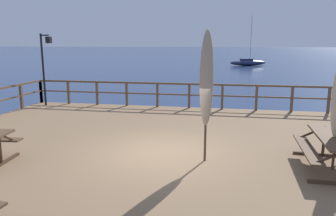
{
  "coord_description": "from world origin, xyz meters",
  "views": [
    {
      "loc": [
        1.62,
        -7.77,
        3.52
      ],
      "look_at": [
        0.0,
        0.92,
        1.73
      ],
      "focal_mm": 34.45,
      "sensor_mm": 36.0,
      "label": 1
    }
  ],
  "objects_px": {
    "picnic_table_back_right": "(335,145)",
    "patio_umbrella_tall_mid_left": "(207,79)",
    "sailboat_distant": "(248,62)",
    "lamp_post_hooked": "(45,59)"
  },
  "relations": [
    {
      "from": "patio_umbrella_tall_mid_left",
      "to": "lamp_post_hooked",
      "type": "distance_m",
      "value": 9.42
    },
    {
      "from": "lamp_post_hooked",
      "to": "sailboat_distant",
      "type": "bearing_deg",
      "value": 74.53
    },
    {
      "from": "picnic_table_back_right",
      "to": "patio_umbrella_tall_mid_left",
      "type": "bearing_deg",
      "value": 179.83
    },
    {
      "from": "patio_umbrella_tall_mid_left",
      "to": "picnic_table_back_right",
      "type": "bearing_deg",
      "value": -0.17
    },
    {
      "from": "patio_umbrella_tall_mid_left",
      "to": "lamp_post_hooked",
      "type": "relative_size",
      "value": 0.97
    },
    {
      "from": "picnic_table_back_right",
      "to": "patio_umbrella_tall_mid_left",
      "type": "distance_m",
      "value": 3.19
    },
    {
      "from": "picnic_table_back_right",
      "to": "patio_umbrella_tall_mid_left",
      "type": "height_order",
      "value": "patio_umbrella_tall_mid_left"
    },
    {
      "from": "patio_umbrella_tall_mid_left",
      "to": "sailboat_distant",
      "type": "height_order",
      "value": "sailboat_distant"
    },
    {
      "from": "picnic_table_back_right",
      "to": "patio_umbrella_tall_mid_left",
      "type": "relative_size",
      "value": 0.71
    },
    {
      "from": "picnic_table_back_right",
      "to": "lamp_post_hooked",
      "type": "relative_size",
      "value": 0.68
    }
  ]
}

